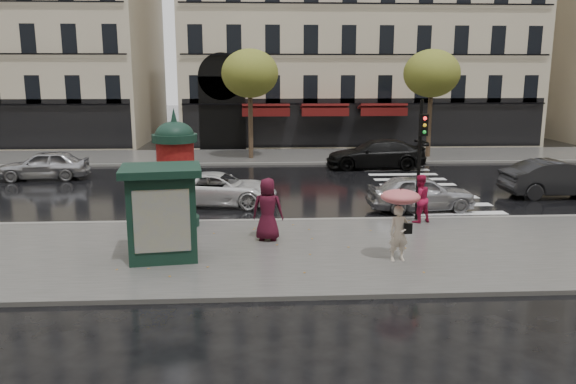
{
  "coord_description": "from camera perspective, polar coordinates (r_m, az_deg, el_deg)",
  "views": [
    {
      "loc": [
        -1.6,
        -16.18,
        5.16
      ],
      "look_at": [
        -0.63,
        1.5,
        1.43
      ],
      "focal_mm": 35.0,
      "sensor_mm": 36.0,
      "label": 1
    }
  ],
  "objects": [
    {
      "name": "car_black",
      "position": [
        31.61,
        8.89,
        3.82
      ],
      "size": [
        5.54,
        2.4,
        1.59
      ],
      "primitive_type": "imported",
      "rotation": [
        0.0,
        0.0,
        -1.6
      ],
      "color": "black",
      "rests_on": "ground"
    },
    {
      "name": "near_sidewalk",
      "position": [
        16.56,
        2.57,
        -6.05
      ],
      "size": [
        90.0,
        7.0,
        0.12
      ],
      "primitive_type": "cube",
      "color": "#474744",
      "rests_on": "ground"
    },
    {
      "name": "far_kerb",
      "position": [
        32.62,
        -0.29,
        2.92
      ],
      "size": [
        90.0,
        0.25,
        0.14
      ],
      "primitive_type": "cube",
      "color": "slate",
      "rests_on": "ground"
    },
    {
      "name": "far_sidewalk",
      "position": [
        35.58,
        -0.53,
        3.66
      ],
      "size": [
        90.0,
        6.0,
        0.12
      ],
      "primitive_type": "cube",
      "color": "#474744",
      "rests_on": "ground"
    },
    {
      "name": "traffic_light",
      "position": [
        19.87,
        13.33,
        4.34
      ],
      "size": [
        0.28,
        0.4,
        4.19
      ],
      "color": "black",
      "rests_on": "near_sidewalk"
    },
    {
      "name": "car_darkgrey",
      "position": [
        26.59,
        25.83,
        1.23
      ],
      "size": [
        4.8,
        1.77,
        1.57
      ],
      "primitive_type": "imported",
      "rotation": [
        0.0,
        0.0,
        1.59
      ],
      "color": "black",
      "rests_on": "ground"
    },
    {
      "name": "car_silver",
      "position": [
        22.15,
        13.32,
        -0.06
      ],
      "size": [
        4.18,
        1.91,
        1.39
      ],
      "primitive_type": "imported",
      "rotation": [
        0.0,
        0.0,
        1.64
      ],
      "color": "#AFB0B4",
      "rests_on": "ground"
    },
    {
      "name": "newsstand",
      "position": [
        15.86,
        -12.63,
        -1.93
      ],
      "size": [
        2.37,
        2.08,
        2.58
      ],
      "color": "black",
      "rests_on": "near_sidewalk"
    },
    {
      "name": "tree_far_right",
      "position": [
        35.78,
        14.39,
        11.55
      ],
      "size": [
        3.4,
        3.4,
        6.64
      ],
      "color": "#38281C",
      "rests_on": "ground"
    },
    {
      "name": "ground",
      "position": [
        17.06,
        2.4,
        -5.72
      ],
      "size": [
        160.0,
        160.0,
        0.0
      ],
      "primitive_type": "plane",
      "color": "black",
      "rests_on": "ground"
    },
    {
      "name": "morris_column",
      "position": [
        19.04,
        -11.31,
        2.19
      ],
      "size": [
        1.48,
        1.48,
        3.98
      ],
      "color": "black",
      "rests_on": "near_sidewalk"
    },
    {
      "name": "woman_red",
      "position": [
        19.84,
        13.19,
        -0.65
      ],
      "size": [
        0.98,
        0.87,
        1.67
      ],
      "primitive_type": "imported",
      "rotation": [
        0.0,
        0.0,
        3.48
      ],
      "color": "#AE153D",
      "rests_on": "near_sidewalk"
    },
    {
      "name": "zebra_crossing",
      "position": [
        27.36,
        13.05,
        0.73
      ],
      "size": [
        3.6,
        11.75,
        0.01
      ],
      "primitive_type": "cube",
      "color": "silver",
      "rests_on": "ground"
    },
    {
      "name": "tree_far_left",
      "position": [
        34.18,
        -3.89,
        11.89
      ],
      "size": [
        3.4,
        3.4,
        6.64
      ],
      "color": "#38281C",
      "rests_on": "ground"
    },
    {
      "name": "car_far_silver",
      "position": [
        30.45,
        -23.5,
        2.53
      ],
      "size": [
        4.4,
        2.11,
        1.45
      ],
      "primitive_type": "imported",
      "rotation": [
        0.0,
        0.0,
        -1.48
      ],
      "color": "#A2A2A7",
      "rests_on": "ground"
    },
    {
      "name": "woman_umbrella",
      "position": [
        15.52,
        11.29,
        -2.08
      ],
      "size": [
        1.07,
        1.07,
        2.05
      ],
      "color": "beige",
      "rests_on": "near_sidewalk"
    },
    {
      "name": "near_kerb",
      "position": [
        19.91,
        1.58,
        -2.92
      ],
      "size": [
        90.0,
        0.25,
        0.14
      ],
      "primitive_type": "cube",
      "color": "slate",
      "rests_on": "ground"
    },
    {
      "name": "car_white",
      "position": [
        22.66,
        -7.04,
        0.32
      ],
      "size": [
        4.89,
        2.72,
        1.29
      ],
      "primitive_type": "imported",
      "rotation": [
        0.0,
        0.0,
        1.44
      ],
      "color": "silver",
      "rests_on": "ground"
    },
    {
      "name": "man_burgundy",
      "position": [
        17.23,
        -2.08,
        -1.76
      ],
      "size": [
        1.04,
        0.77,
        1.95
      ],
      "primitive_type": "imported",
      "rotation": [
        0.0,
        0.0,
        2.97
      ],
      "color": "#410D1C",
      "rests_on": "near_sidewalk"
    }
  ]
}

